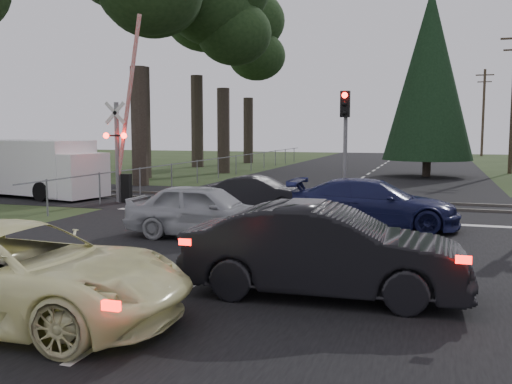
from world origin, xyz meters
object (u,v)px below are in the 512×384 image
at_px(utility_pole_far, 483,111).
at_px(dark_hatchback, 325,251).
at_px(blue_sedan, 373,204).
at_px(white_van, 40,168).
at_px(cream_coupe, 15,273).
at_px(silver_car, 205,211).
at_px(traffic_signal_center, 345,129).
at_px(dark_car_far, 259,193).
at_px(crossing_signal, 122,149).

xyz_separation_m(utility_pole_far, dark_hatchback, (-6.14, -55.04, -3.96)).
bearing_deg(blue_sedan, white_van, 75.27).
bearing_deg(white_van, utility_pole_far, 77.43).
bearing_deg(cream_coupe, blue_sedan, -25.09).
bearing_deg(blue_sedan, silver_car, 124.21).
bearing_deg(blue_sedan, dark_hatchback, 178.63).
relative_size(cream_coupe, blue_sedan, 1.08).
xyz_separation_m(traffic_signal_center, dark_hatchback, (1.36, -10.72, -2.04)).
bearing_deg(dark_car_far, blue_sedan, -119.46).
distance_m(traffic_signal_center, utility_pole_far, 44.99).
bearing_deg(traffic_signal_center, utility_pole_far, 80.40).
xyz_separation_m(traffic_signal_center, cream_coupe, (-2.64, -13.33, -2.09)).
bearing_deg(dark_hatchback, dark_car_far, 21.15).
bearing_deg(utility_pole_far, traffic_signal_center, -99.60).
xyz_separation_m(cream_coupe, white_van, (-9.88, 13.06, 0.47)).
bearing_deg(crossing_signal, utility_pole_far, 70.77).
height_order(traffic_signal_center, cream_coupe, traffic_signal_center).
height_order(silver_car, blue_sedan, silver_car).
bearing_deg(silver_car, dark_hatchback, -137.77).
height_order(blue_sedan, white_van, white_van).
bearing_deg(traffic_signal_center, dark_hatchback, -82.75).
xyz_separation_m(dark_hatchback, silver_car, (-3.93, 4.23, -0.07)).
relative_size(crossing_signal, dark_hatchback, 1.50).
bearing_deg(dark_hatchback, cream_coupe, 120.81).
height_order(dark_hatchback, dark_car_far, dark_hatchback).
bearing_deg(dark_car_far, silver_car, -177.34).
distance_m(dark_hatchback, silver_car, 5.78).
height_order(cream_coupe, dark_car_far, cream_coupe).
distance_m(crossing_signal, cream_coupe, 13.72).
bearing_deg(dark_car_far, crossing_signal, 87.08).
xyz_separation_m(crossing_signal, blue_sedan, (9.68, -2.79, -1.37)).
relative_size(crossing_signal, blue_sedan, 1.47).
relative_size(crossing_signal, cream_coupe, 1.35).
relative_size(traffic_signal_center, cream_coupe, 0.80).
distance_m(silver_car, white_van, 11.75).
bearing_deg(silver_car, blue_sedan, -55.47).
xyz_separation_m(silver_car, white_van, (-9.96, 6.22, 0.49)).
distance_m(crossing_signal, blue_sedan, 10.17).
height_order(utility_pole_far, cream_coupe, utility_pole_far).
distance_m(silver_car, blue_sedan, 4.87).
xyz_separation_m(crossing_signal, dark_hatchback, (9.64, -9.83, -1.29)).
relative_size(traffic_signal_center, utility_pole_far, 0.46).
relative_size(dark_hatchback, dark_car_far, 1.32).
height_order(crossing_signal, utility_pole_far, utility_pole_far).
bearing_deg(crossing_signal, blue_sedan, -16.05).
height_order(blue_sedan, dark_car_far, blue_sedan).
bearing_deg(blue_sedan, cream_coupe, 156.22).
relative_size(utility_pole_far, white_van, 1.43).
bearing_deg(dark_car_far, utility_pole_far, -11.82).
bearing_deg(utility_pole_far, crossing_signal, -109.23).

